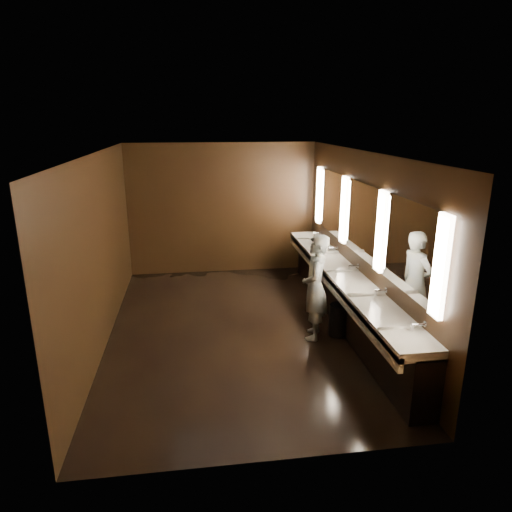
{
  "coord_description": "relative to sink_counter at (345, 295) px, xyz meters",
  "views": [
    {
      "loc": [
        -0.63,
        -6.7,
        3.27
      ],
      "look_at": [
        0.31,
        0.0,
        1.23
      ],
      "focal_mm": 32.0,
      "sensor_mm": 36.0,
      "label": 1
    }
  ],
  "objects": [
    {
      "name": "sink_counter",
      "position": [
        0.0,
        0.0,
        0.0
      ],
      "size": [
        0.55,
        5.4,
        1.01
      ],
      "color": "black",
      "rests_on": "floor"
    },
    {
      "name": "wall_front",
      "position": [
        -1.79,
        -3.0,
        0.9
      ],
      "size": [
        4.0,
        0.02,
        2.8
      ],
      "primitive_type": "cube",
      "color": "black",
      "rests_on": "floor"
    },
    {
      "name": "person",
      "position": [
        -0.63,
        -0.41,
        0.32
      ],
      "size": [
        0.55,
        0.69,
        1.64
      ],
      "primitive_type": "imported",
      "rotation": [
        0.0,
        0.0,
        -1.88
      ],
      "color": "#99B9E5",
      "rests_on": "floor"
    },
    {
      "name": "mirror_band",
      "position": [
        0.19,
        -0.0,
        1.25
      ],
      "size": [
        0.06,
        5.03,
        1.15
      ],
      "color": "#FFE8C9",
      "rests_on": "wall_right"
    },
    {
      "name": "wall_right",
      "position": [
        0.21,
        0.0,
        0.9
      ],
      "size": [
        0.02,
        6.0,
        2.8
      ],
      "primitive_type": "cube",
      "color": "black",
      "rests_on": "floor"
    },
    {
      "name": "ceiling",
      "position": [
        -1.79,
        0.0,
        2.3
      ],
      "size": [
        4.0,
        6.0,
        0.02
      ],
      "primitive_type": "cube",
      "color": "#2D2D2B",
      "rests_on": "wall_back"
    },
    {
      "name": "trash_bin",
      "position": [
        -0.22,
        -0.4,
        -0.25
      ],
      "size": [
        0.41,
        0.41,
        0.5
      ],
      "primitive_type": "cylinder",
      "rotation": [
        0.0,
        0.0,
        0.35
      ],
      "color": "black",
      "rests_on": "floor"
    },
    {
      "name": "floor",
      "position": [
        -1.79,
        0.0,
        -0.5
      ],
      "size": [
        6.0,
        6.0,
        0.0
      ],
      "primitive_type": "plane",
      "color": "black",
      "rests_on": "ground"
    },
    {
      "name": "wall_left",
      "position": [
        -3.79,
        0.0,
        0.9
      ],
      "size": [
        0.02,
        6.0,
        2.8
      ],
      "primitive_type": "cube",
      "color": "black",
      "rests_on": "floor"
    },
    {
      "name": "wall_back",
      "position": [
        -1.79,
        3.0,
        0.9
      ],
      "size": [
        4.0,
        0.02,
        2.8
      ],
      "primitive_type": "cube",
      "color": "black",
      "rests_on": "floor"
    }
  ]
}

